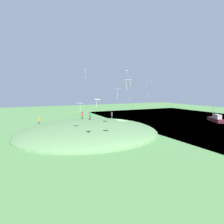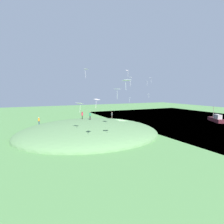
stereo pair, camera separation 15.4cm
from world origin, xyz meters
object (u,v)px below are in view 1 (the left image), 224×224
(person_on_hilltop, at_px, (90,115))
(person_watching_kites, at_px, (39,120))
(kite_6, at_px, (127,71))
(kite_7, at_px, (117,89))
(boat_on_lake, at_px, (216,119))
(kite_4, at_px, (148,94))
(kite_5, at_px, (80,104))
(person_walking_path, at_px, (112,114))
(kite_9, at_px, (97,100))
(kite_8, at_px, (151,78))
(kite_0, at_px, (131,78))
(mooring_post, at_px, (150,129))
(person_with_child, at_px, (82,114))
(kite_1, at_px, (127,81))
(kite_2, at_px, (86,70))
(kite_10, at_px, (130,98))
(kite_3, at_px, (147,82))

(person_on_hilltop, relative_size, person_watching_kites, 1.04)
(kite_6, height_order, kite_7, kite_6)
(boat_on_lake, height_order, person_on_hilltop, person_on_hilltop)
(kite_4, relative_size, kite_5, 0.87)
(person_walking_path, distance_m, kite_9, 22.41)
(boat_on_lake, relative_size, kite_8, 5.65)
(person_walking_path, relative_size, kite_6, 0.88)
(kite_0, bearing_deg, kite_7, 39.35)
(person_on_hilltop, relative_size, kite_9, 1.48)
(kite_0, bearing_deg, kite_4, -136.02)
(mooring_post, bearing_deg, person_on_hilltop, -22.00)
(kite_6, xyz_separation_m, mooring_post, (-0.18, 10.45, -13.91))
(person_with_child, distance_m, kite_1, 22.12)
(kite_2, relative_size, kite_7, 1.30)
(kite_0, bearing_deg, boat_on_lake, -173.10)
(kite_1, height_order, kite_8, kite_8)
(boat_on_lake, distance_m, kite_5, 44.93)
(person_walking_path, relative_size, kite_10, 1.32)
(kite_2, bearing_deg, kite_5, 68.38)
(kite_6, bearing_deg, person_on_hilltop, 23.28)
(boat_on_lake, relative_size, kite_0, 3.99)
(kite_1, bearing_deg, kite_8, -134.67)
(kite_0, bearing_deg, person_watching_kites, -39.36)
(kite_3, bearing_deg, kite_7, 43.36)
(kite_7, bearing_deg, kite_9, 41.95)
(kite_6, bearing_deg, kite_1, 60.06)
(person_with_child, relative_size, kite_1, 1.41)
(person_watching_kites, xyz_separation_m, kite_4, (-31.20, -0.19, 5.73))
(kite_9, bearing_deg, kite_7, -138.05)
(person_with_child, bearing_deg, person_on_hilltop, 67.00)
(kite_9, relative_size, kite_10, 1.01)
(kite_7, relative_size, mooring_post, 1.53)
(person_on_hilltop, height_order, kite_4, kite_4)
(kite_0, xyz_separation_m, kite_9, (10.91, 9.38, -3.78))
(kite_6, height_order, mooring_post, kite_6)
(kite_5, bearing_deg, person_with_child, -108.05)
(person_watching_kites, height_order, kite_9, kite_9)
(person_with_child, xyz_separation_m, kite_0, (-7.79, 8.45, 7.94))
(kite_1, relative_size, kite_9, 1.02)
(person_with_child, bearing_deg, kite_6, 141.33)
(person_with_child, height_order, kite_5, kite_5)
(kite_6, bearing_deg, person_walking_path, 21.53)
(kite_4, xyz_separation_m, kite_7, (19.80, 18.33, 1.36))
(person_watching_kites, distance_m, kite_0, 23.63)
(kite_9, xyz_separation_m, kite_10, (-18.27, -22.11, -0.86))
(person_walking_path, xyz_separation_m, kite_1, (8.42, 22.12, 7.24))
(person_on_hilltop, distance_m, kite_3, 22.92)
(mooring_post, bearing_deg, kite_8, -120.77)
(kite_6, bearing_deg, kite_4, -165.33)
(boat_on_lake, xyz_separation_m, mooring_post, (26.06, 2.64, -0.24))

